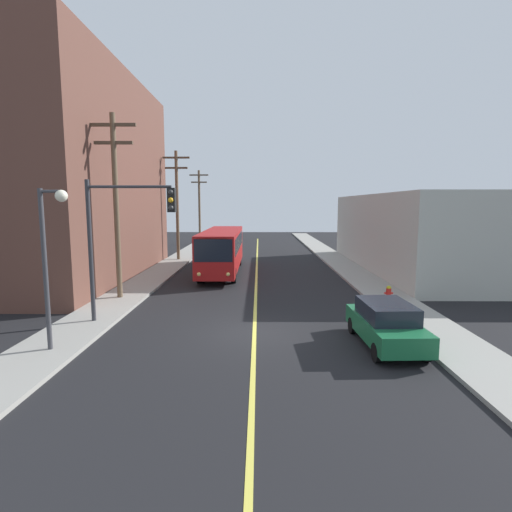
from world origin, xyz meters
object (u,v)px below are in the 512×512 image
(city_bus, at_px, (222,249))
(utility_pole_near, at_px, (116,198))
(utility_pole_mid, at_px, (177,200))
(traffic_signal_left_corner, at_px, (126,224))
(fire_hydrant, at_px, (389,293))
(utility_pole_far, at_px, (199,203))
(parked_car_green, at_px, (386,323))
(street_lamp_left, at_px, (50,246))

(city_bus, height_order, utility_pole_near, utility_pole_near)
(utility_pole_near, distance_m, utility_pole_mid, 15.23)
(traffic_signal_left_corner, xyz_separation_m, fire_hydrant, (12.26, 3.49, -3.72))
(utility_pole_far, bearing_deg, traffic_signal_left_corner, -86.62)
(utility_pole_far, xyz_separation_m, fire_hydrant, (14.35, -31.84, -4.71))
(city_bus, xyz_separation_m, utility_pole_near, (-4.75, -8.89, 3.65))
(utility_pole_near, bearing_deg, parked_car_green, -30.42)
(traffic_signal_left_corner, bearing_deg, fire_hydrant, 15.87)
(parked_car_green, xyz_separation_m, street_lamp_left, (-11.61, -0.80, 2.90))
(utility_pole_near, bearing_deg, fire_hydrant, -3.92)
(traffic_signal_left_corner, bearing_deg, parked_car_green, -14.63)
(utility_pole_far, bearing_deg, street_lamp_left, -89.01)
(city_bus, distance_m, traffic_signal_left_corner, 13.87)
(utility_pole_far, bearing_deg, parked_car_green, -72.09)
(traffic_signal_left_corner, bearing_deg, city_bus, 78.10)
(utility_pole_near, distance_m, traffic_signal_left_corner, 5.00)
(city_bus, relative_size, utility_pole_mid, 1.25)
(fire_hydrant, bearing_deg, utility_pole_mid, 130.93)
(utility_pole_mid, xyz_separation_m, traffic_signal_left_corner, (1.79, -19.69, -1.20))
(parked_car_green, bearing_deg, utility_pole_far, 107.91)
(utility_pole_mid, bearing_deg, parked_car_green, -61.80)
(utility_pole_near, bearing_deg, city_bus, 61.90)
(parked_car_green, distance_m, utility_pole_near, 14.80)
(utility_pole_far, xyz_separation_m, street_lamp_left, (0.67, -38.79, -1.56))
(city_bus, bearing_deg, utility_pole_far, 102.56)
(city_bus, bearing_deg, utility_pole_mid, 125.97)
(parked_car_green, relative_size, fire_hydrant, 5.31)
(traffic_signal_left_corner, distance_m, fire_hydrant, 13.28)
(parked_car_green, bearing_deg, traffic_signal_left_corner, 165.37)
(traffic_signal_left_corner, xyz_separation_m, street_lamp_left, (-1.42, -3.46, -0.56))
(utility_pole_far, relative_size, street_lamp_left, 1.69)
(utility_pole_mid, bearing_deg, traffic_signal_left_corner, -84.80)
(parked_car_green, bearing_deg, city_bus, 114.75)
(utility_pole_mid, xyz_separation_m, utility_pole_far, (-0.29, 15.64, -0.21))
(utility_pole_mid, bearing_deg, utility_pole_far, 91.08)
(utility_pole_mid, xyz_separation_m, street_lamp_left, (0.38, -23.15, -1.76))
(utility_pole_far, relative_size, fire_hydrant, 11.10)
(utility_pole_mid, distance_m, utility_pole_far, 15.64)
(utility_pole_far, bearing_deg, city_bus, -77.44)
(parked_car_green, height_order, utility_pole_near, utility_pole_near)
(utility_pole_far, xyz_separation_m, traffic_signal_left_corner, (2.09, -35.33, -0.99))
(parked_car_green, relative_size, utility_pole_near, 0.46)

